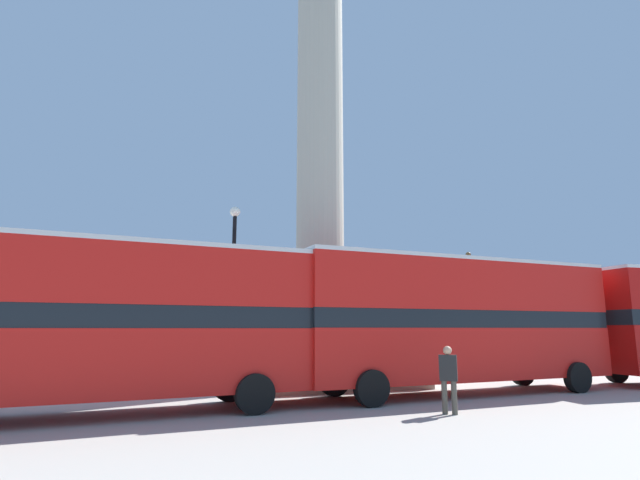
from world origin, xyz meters
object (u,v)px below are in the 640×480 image
(bus_b, at_px, (96,318))
(street_lamp, at_px, (233,295))
(monument_column, at_px, (320,225))
(equestrian_statue, at_px, (473,333))
(bus_c, at_px, (456,319))
(pedestrian_near_lamp, at_px, (448,376))

(bus_b, height_order, street_lamp, street_lamp)
(monument_column, xyz_separation_m, equestrian_statue, (9.41, 2.96, -4.45))
(bus_c, bearing_deg, equestrian_statue, 47.04)
(monument_column, relative_size, bus_c, 1.81)
(bus_b, bearing_deg, equestrian_statue, 20.68)
(bus_b, height_order, bus_c, bus_c)
(monument_column, height_order, street_lamp, monument_column)
(bus_b, bearing_deg, pedestrian_near_lamp, -21.64)
(equestrian_statue, height_order, street_lamp, street_lamp)
(bus_c, relative_size, equestrian_statue, 1.86)
(bus_b, xyz_separation_m, equestrian_statue, (17.22, 8.25, -0.50))
(monument_column, bearing_deg, street_lamp, -155.17)
(monument_column, height_order, pedestrian_near_lamp, monument_column)
(monument_column, relative_size, pedestrian_near_lamp, 12.30)
(equestrian_statue, bearing_deg, street_lamp, -132.39)
(bus_c, bearing_deg, street_lamp, 154.11)
(monument_column, distance_m, equestrian_statue, 10.83)
(monument_column, relative_size, equestrian_statue, 3.36)
(equestrian_statue, bearing_deg, bus_b, -126.47)
(bus_c, height_order, street_lamp, street_lamp)
(bus_c, xyz_separation_m, pedestrian_near_lamp, (-2.53, -3.18, -1.49))
(bus_b, bearing_deg, street_lamp, 36.54)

